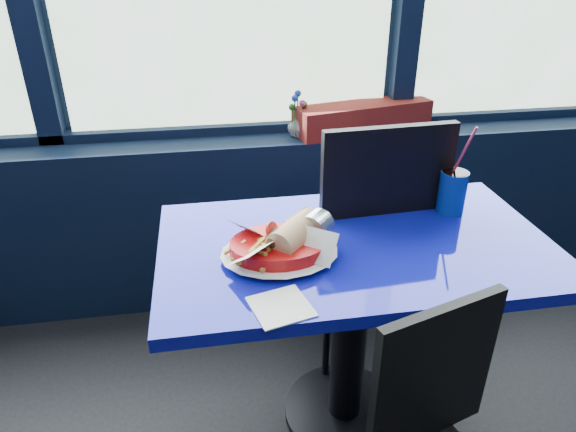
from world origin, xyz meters
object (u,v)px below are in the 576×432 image
object	(u,v)px
chair_near_back	(371,230)
soda_cup	(452,191)
near_table	(352,290)
planter_box	(364,117)
ketchup_bottle	(359,175)
food_basket	(282,245)
flower_vase	(298,123)

from	to	relation	value
chair_near_back	soda_cup	bearing A→B (deg)	138.82
near_table	chair_near_back	bearing A→B (deg)	62.89
planter_box	ketchup_bottle	world-z (taller)	ketchup_bottle
planter_box	food_basket	bearing A→B (deg)	-131.79
near_table	ketchup_bottle	world-z (taller)	ketchup_bottle
soda_cup	chair_near_back	bearing A→B (deg)	142.04
near_table	planter_box	bearing A→B (deg)	72.05
chair_near_back	food_basket	world-z (taller)	chair_near_back
flower_vase	soda_cup	size ratio (longest dim) A/B	0.66
chair_near_back	soda_cup	xyz separation A→B (m)	(0.21, -0.17, 0.22)
planter_box	food_basket	size ratio (longest dim) A/B	1.69
ketchup_bottle	planter_box	bearing A→B (deg)	71.77
chair_near_back	food_basket	distance (m)	0.56
chair_near_back	planter_box	size ratio (longest dim) A/B	1.66
ketchup_bottle	soda_cup	bearing A→B (deg)	-26.02
planter_box	soda_cup	bearing A→B (deg)	-95.63
chair_near_back	planter_box	world-z (taller)	chair_near_back
near_table	ketchup_bottle	bearing A→B (deg)	72.65
near_table	soda_cup	world-z (taller)	soda_cup
near_table	soda_cup	xyz separation A→B (m)	(0.37, 0.14, 0.26)
flower_vase	soda_cup	bearing A→B (deg)	-60.86
planter_box	flower_vase	xyz separation A→B (m)	(-0.31, -0.03, -0.00)
chair_near_back	ketchup_bottle	distance (m)	0.25
planter_box	food_basket	world-z (taller)	planter_box
flower_vase	ketchup_bottle	size ratio (longest dim) A/B	0.93
soda_cup	ketchup_bottle	bearing A→B (deg)	153.98
flower_vase	near_table	bearing A→B (deg)	-88.42
planter_box	soda_cup	xyz separation A→B (m)	(0.09, -0.74, -0.04)
near_table	flower_vase	xyz separation A→B (m)	(-0.02, 0.85, 0.29)
near_table	flower_vase	world-z (taller)	flower_vase
near_table	flower_vase	size ratio (longest dim) A/B	5.89
food_basket	soda_cup	size ratio (longest dim) A/B	1.21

